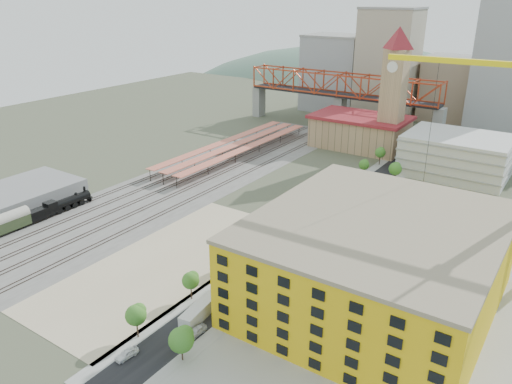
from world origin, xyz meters
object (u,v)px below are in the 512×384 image
Objects in this scene: construction_building at (376,262)px; site_trailer_a at (199,311)px; clock_tower at (395,80)px; site_trailer_b at (261,265)px; site_trailer_d at (294,240)px; site_trailer_c at (277,253)px; locomotive at (61,205)px; car_0 at (127,354)px.

site_trailer_a is (-26.00, -24.01, -7.99)m from construction_building.
site_trailer_a is (8.00, -124.00, -27.28)m from clock_tower.
site_trailer_b reaches higher than site_trailer_d.
locomotive is at bearing -157.53° from site_trailer_c.
site_trailer_c is 1.12× the size of site_trailer_d.
site_trailer_d is at bearing -84.76° from clock_tower.
site_trailer_a is 1.06× the size of site_trailer_b.
site_trailer_d reaches higher than car_0.
construction_building is 27.31m from site_trailer_b.
construction_building is at bearing 4.70° from locomotive.
clock_tower reaches higher than site_trailer_b.
locomotive reaches higher than site_trailer_c.
site_trailer_b is 1.09× the size of site_trailer_d.
locomotive is 2.22× the size of site_trailer_c.
construction_building is 4.88× the size of site_trailer_a.
construction_building is 5.05× the size of site_trailer_c.
construction_building is (34.00, -99.99, -19.29)m from clock_tower.
car_0 is (-3.00, -44.74, -0.62)m from site_trailer_c.
construction_building is 2.28× the size of locomotive.
locomotive is 2.49× the size of site_trailer_d.
locomotive is at bearing -175.30° from construction_building.
construction_building is at bearing -12.71° from site_trailer_d.
site_trailer_c reaches higher than car_0.
site_trailer_b is at bearing -78.10° from site_trailer_c.
locomotive is 69.05m from site_trailer_d.
construction_building is 50.16m from car_0.
site_trailer_d is (0.00, 36.70, -0.20)m from site_trailer_a.
locomotive is 2.14× the size of site_trailer_a.
locomotive is (-92.00, -7.57, -7.34)m from construction_building.
site_trailer_b is (0.00, 21.89, -0.08)m from site_trailer_a.
construction_building is 27.63m from site_trailer_c.
site_trailer_b is at bearing 92.71° from car_0.
site_trailer_b is (66.00, 5.46, -0.74)m from locomotive.
locomotive is 66.23m from site_trailer_b.
site_trailer_c is (-26.00, 4.74, -8.04)m from construction_building.
site_trailer_c is (66.00, 12.31, -0.70)m from locomotive.
clock_tower is at bearing 108.78° from construction_building.
construction_building is at bearing 61.30° from car_0.
site_trailer_b is (-26.00, -2.11, -8.07)m from construction_building.
locomotive reaches higher than site_trailer_b.
construction_building is at bearing -71.22° from clock_tower.
site_trailer_a reaches higher than site_trailer_c.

